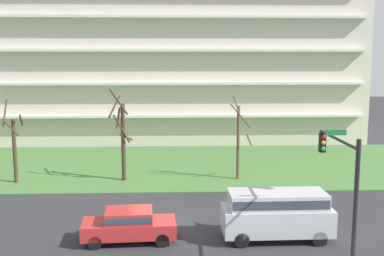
% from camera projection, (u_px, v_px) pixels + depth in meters
% --- Properties ---
extents(ground, '(160.00, 160.00, 0.00)m').
position_uv_depth(ground, '(158.00, 226.00, 24.56)').
color(ground, '#2D2D30').
extents(grass_lawn_strip, '(80.00, 16.00, 0.08)m').
position_uv_depth(grass_lawn_strip, '(163.00, 165.00, 38.38)').
color(grass_lawn_strip, '#477238').
rests_on(grass_lawn_strip, ground).
extents(apartment_building, '(40.14, 12.28, 18.68)m').
position_uv_depth(apartment_building, '(165.00, 51.00, 50.50)').
color(apartment_building, beige).
rests_on(apartment_building, ground).
extents(tree_far_left, '(1.26, 1.24, 5.83)m').
position_uv_depth(tree_far_left, '(14.00, 146.00, 32.53)').
color(tree_far_left, '#423023').
rests_on(tree_far_left, ground).
extents(tree_left, '(1.69, 1.87, 6.57)m').
position_uv_depth(tree_left, '(122.00, 136.00, 33.02)').
color(tree_left, '#423023').
rests_on(tree_left, ground).
extents(tree_center, '(1.77, 1.55, 6.09)m').
position_uv_depth(tree_center, '(239.00, 140.00, 33.35)').
color(tree_center, brown).
rests_on(tree_center, ground).
extents(sedan_red_near_left, '(4.50, 2.05, 1.57)m').
position_uv_depth(sedan_red_near_left, '(129.00, 224.00, 22.40)').
color(sedan_red_near_left, '#B22828').
rests_on(sedan_red_near_left, ground).
extents(van_silver_center_left, '(5.23, 2.08, 2.36)m').
position_uv_depth(van_silver_center_left, '(277.00, 212.00, 22.59)').
color(van_silver_center_left, '#B7BABF').
rests_on(van_silver_center_left, ground).
extents(traffic_signal_mast, '(0.90, 4.66, 5.70)m').
position_uv_depth(traffic_signal_mast, '(341.00, 176.00, 19.34)').
color(traffic_signal_mast, black).
rests_on(traffic_signal_mast, ground).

